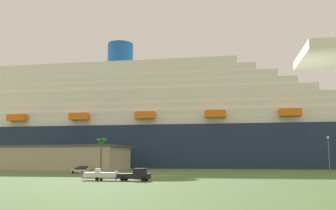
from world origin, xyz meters
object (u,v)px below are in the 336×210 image
object	(u,v)px
cruise_ship	(179,126)
palm_tree	(101,145)
street_lamp	(329,150)
parked_car_silver_sedan	(80,170)
parked_car_yellow_taxi	(84,169)
small_boat_on_trailer	(104,175)
pickup_truck	(136,175)

from	to	relation	value
cruise_ship	palm_tree	distance (m)	73.56
street_lamp	parked_car_silver_sedan	world-z (taller)	street_lamp
palm_tree	parked_car_yellow_taxi	xyz separation A→B (m)	(-13.60, 20.38, -6.41)
street_lamp	palm_tree	bearing A→B (deg)	-174.07
cruise_ship	parked_car_yellow_taxi	distance (m)	58.54
small_boat_on_trailer	parked_car_silver_sedan	xyz separation A→B (m)	(-17.96, 28.81, -0.13)
cruise_ship	parked_car_silver_sedan	xyz separation A→B (m)	(-15.15, -66.39, -17.08)
parked_car_silver_sedan	street_lamp	bearing A→B (deg)	-0.47
pickup_truck	parked_car_silver_sedan	world-z (taller)	pickup_truck
street_lamp	cruise_ship	bearing A→B (deg)	124.82
palm_tree	cruise_ship	bearing A→B (deg)	84.48
palm_tree	small_boat_on_trailer	bearing A→B (deg)	-66.66
pickup_truck	palm_tree	bearing A→B (deg)	124.43
small_boat_on_trailer	street_lamp	size ratio (longest dim) A/B	0.94
cruise_ship	pickup_truck	distance (m)	97.06
street_lamp	parked_car_silver_sedan	size ratio (longest dim) A/B	1.97
pickup_truck	cruise_ship	bearing A→B (deg)	95.16
parked_car_yellow_taxi	pickup_truck	bearing A→B (deg)	-55.91
palm_tree	parked_car_silver_sedan	xyz separation A→B (m)	(-8.15, 6.06, -6.41)
small_boat_on_trailer	street_lamp	distance (m)	52.30
palm_tree	street_lamp	world-z (taller)	street_lamp
small_boat_on_trailer	parked_car_silver_sedan	bearing A→B (deg)	121.94
street_lamp	parked_car_silver_sedan	bearing A→B (deg)	179.53
small_boat_on_trailer	parked_car_silver_sedan	world-z (taller)	small_boat_on_trailer
cruise_ship	small_boat_on_trailer	world-z (taller)	cruise_ship
parked_car_yellow_taxi	parked_car_silver_sedan	size ratio (longest dim) A/B	0.97
small_boat_on_trailer	street_lamp	xyz separation A→B (m)	(43.71, 28.30, 4.82)
small_boat_on_trailer	parked_car_yellow_taxi	world-z (taller)	small_boat_on_trailer
cruise_ship	street_lamp	xyz separation A→B (m)	(46.52, -66.89, -12.13)
pickup_truck	parked_car_silver_sedan	distance (m)	37.33
palm_tree	parked_car_silver_sedan	world-z (taller)	palm_tree
pickup_truck	small_boat_on_trailer	distance (m)	5.78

